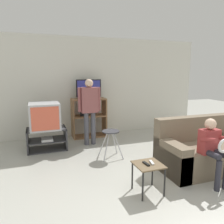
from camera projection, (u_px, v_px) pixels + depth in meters
ground_plane at (164, 212)px, 2.67m from camera, size 18.00×18.00×0.00m
wall_back at (90, 87)px, 5.90m from camera, size 6.40×0.06×2.60m
tv_stand at (47, 139)px, 4.82m from camera, size 0.83×0.53×0.48m
television_main at (45, 116)px, 4.73m from camera, size 0.63×0.68×0.57m
media_shelf at (89, 117)px, 5.74m from camera, size 0.88×0.42×1.02m
television_flat at (89, 89)px, 5.63m from camera, size 0.65×0.20×0.49m
folding_stool at (111, 136)px, 4.33m from camera, size 0.43×0.38×0.56m
snack_table at (148, 168)px, 3.06m from camera, size 0.38×0.38×0.43m
remote_control_black at (146, 164)px, 3.03m from camera, size 0.05×0.15×0.02m
remote_control_white at (152, 163)px, 3.07m from camera, size 0.07×0.15×0.02m
couch at (203, 151)px, 3.87m from camera, size 1.59×0.82×0.90m
person_standing_adult at (89, 106)px, 5.04m from camera, size 0.53×0.20×1.54m
person_seated_child at (213, 146)px, 3.29m from camera, size 0.33×0.43×1.00m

